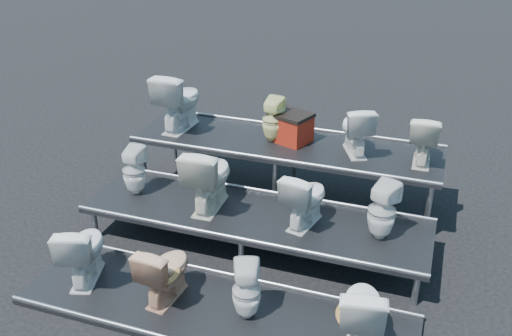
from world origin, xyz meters
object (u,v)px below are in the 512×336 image
(toilet_8, at_px, (179,100))
(toilet_9, at_px, (273,120))
(toilet_0, at_px, (83,250))
(toilet_7, at_px, (382,211))
(toilet_1, at_px, (165,271))
(toilet_2, at_px, (246,291))
(red_crate, at_px, (291,129))
(toilet_11, at_px, (424,138))
(toilet_4, at_px, (134,171))
(toilet_3, at_px, (361,312))
(toilet_6, at_px, (305,198))
(toilet_10, at_px, (356,129))
(toilet_5, at_px, (209,177))

(toilet_8, bearing_deg, toilet_9, -176.72)
(toilet_0, distance_m, toilet_7, 3.34)
(toilet_1, relative_size, toilet_2, 1.06)
(toilet_8, relative_size, red_crate, 1.69)
(toilet_0, relative_size, toilet_11, 1.14)
(toilet_1, bearing_deg, toilet_4, -44.91)
(toilet_1, xyz_separation_m, toilet_4, (-1.08, 1.30, 0.38))
(toilet_3, height_order, toilet_11, toilet_11)
(toilet_9, bearing_deg, toilet_6, 128.39)
(toilet_8, distance_m, toilet_10, 2.54)
(toilet_0, bearing_deg, toilet_1, 163.49)
(toilet_5, relative_size, toilet_10, 1.24)
(toilet_5, xyz_separation_m, toilet_9, (0.40, 1.30, 0.30))
(toilet_9, bearing_deg, toilet_0, 68.75)
(toilet_8, height_order, toilet_9, toilet_8)
(toilet_5, bearing_deg, toilet_7, 177.83)
(toilet_6, xyz_separation_m, toilet_10, (0.32, 1.30, 0.39))
(red_crate, bearing_deg, toilet_8, -156.42)
(toilet_3, xyz_separation_m, toilet_9, (-1.72, 2.60, 0.73))
(toilet_0, height_order, toilet_2, toilet_0)
(toilet_4, bearing_deg, toilet_7, -178.30)
(toilet_5, distance_m, toilet_6, 1.21)
(toilet_1, relative_size, toilet_4, 1.07)
(toilet_0, distance_m, toilet_4, 1.35)
(toilet_2, distance_m, toilet_9, 2.78)
(toilet_2, distance_m, toilet_10, 2.78)
(toilet_4, height_order, toilet_7, toilet_7)
(toilet_3, height_order, toilet_10, toilet_10)
(toilet_6, bearing_deg, toilet_11, -119.56)
(toilet_3, relative_size, toilet_9, 1.22)
(toilet_6, height_order, toilet_9, toilet_9)
(toilet_3, xyz_separation_m, toilet_4, (-3.15, 1.30, 0.34))
(toilet_5, bearing_deg, toilet_4, -2.17)
(toilet_6, distance_m, toilet_11, 1.80)
(toilet_11, bearing_deg, toilet_7, 75.28)
(toilet_1, height_order, toilet_7, toilet_7)
(toilet_2, xyz_separation_m, toilet_4, (-2.00, 1.30, 0.40))
(toilet_1, height_order, toilet_5, toilet_5)
(toilet_7, bearing_deg, toilet_4, 23.30)
(toilet_2, distance_m, toilet_7, 1.77)
(toilet_1, bearing_deg, toilet_0, 5.32)
(toilet_0, relative_size, red_crate, 1.49)
(toilet_10, relative_size, toilet_11, 1.02)
(toilet_0, xyz_separation_m, toilet_11, (3.35, 2.60, 0.75))
(toilet_1, relative_size, toilet_5, 0.83)
(toilet_2, bearing_deg, toilet_7, -149.97)
(toilet_3, relative_size, toilet_10, 1.15)
(toilet_2, relative_size, toilet_3, 0.85)
(toilet_2, xyz_separation_m, toilet_7, (1.13, 1.30, 0.42))
(toilet_1, bearing_deg, red_crate, -97.08)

